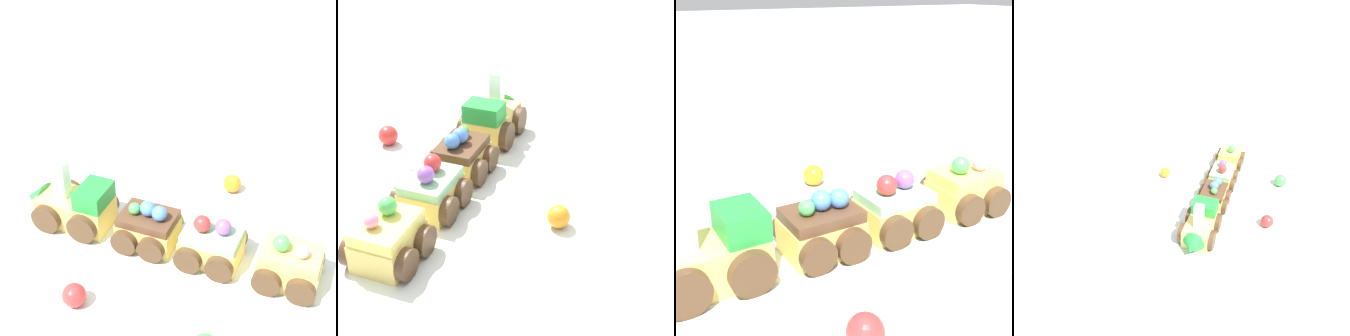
% 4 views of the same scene
% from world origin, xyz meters
% --- Properties ---
extents(ground_plane, '(10.00, 10.00, 0.00)m').
position_xyz_m(ground_plane, '(0.00, 0.00, 0.00)').
color(ground_plane, beige).
extents(display_board, '(0.71, 0.48, 0.01)m').
position_xyz_m(display_board, '(0.00, 0.00, 0.01)').
color(display_board, silver).
rests_on(display_board, ground_plane).
extents(cake_train_locomotive, '(0.12, 0.07, 0.09)m').
position_xyz_m(cake_train_locomotive, '(0.13, 0.05, 0.04)').
color(cake_train_locomotive, '#EACC66').
rests_on(cake_train_locomotive, display_board).
extents(cake_car_chocolate, '(0.07, 0.07, 0.06)m').
position_xyz_m(cake_car_chocolate, '(0.02, 0.05, 0.04)').
color(cake_car_chocolate, '#EACC66').
rests_on(cake_car_chocolate, display_board).
extents(cake_car_mint, '(0.07, 0.07, 0.06)m').
position_xyz_m(cake_car_mint, '(-0.07, 0.05, 0.04)').
color(cake_car_mint, '#EACC66').
rests_on(cake_car_mint, display_board).
extents(cake_car_lemon, '(0.07, 0.07, 0.07)m').
position_xyz_m(cake_car_lemon, '(-0.16, 0.05, 0.04)').
color(cake_car_lemon, '#EACC66').
rests_on(cake_car_lemon, display_board).
extents(gumball_green, '(0.03, 0.03, 0.03)m').
position_xyz_m(gumball_green, '(-0.11, 0.19, 0.03)').
color(gumball_green, '#4CBC56').
rests_on(gumball_green, display_board).
extents(gumball_orange, '(0.03, 0.03, 0.03)m').
position_xyz_m(gumball_orange, '(-0.05, -0.10, 0.03)').
color(gumball_orange, orange).
rests_on(gumball_orange, display_board).
extents(gumball_red, '(0.03, 0.03, 0.03)m').
position_xyz_m(gumball_red, '(0.05, 0.18, 0.03)').
color(gumball_red, red).
rests_on(gumball_red, display_board).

